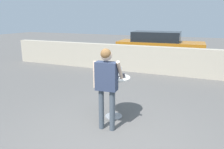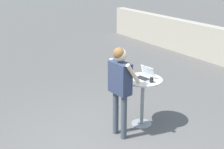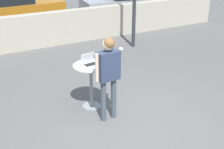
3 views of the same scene
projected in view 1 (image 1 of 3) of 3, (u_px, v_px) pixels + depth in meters
The scene contains 7 objects.
ground_plane at pixel (108, 141), 4.23m from camera, with size 50.00×50.00×0.00m, color #5B5956.
pavement_kerb at pixel (162, 61), 9.11m from camera, with size 15.01×0.35×1.15m.
cafe_table at pixel (114, 89), 5.08m from camera, with size 0.75×0.75×0.99m.
laptop at pixel (114, 74), 5.04m from camera, with size 0.36×0.32×0.23m.
coffee_mug at pixel (123, 76), 4.92m from camera, with size 0.11×0.07×0.10m.
standing_person at pixel (106, 79), 4.40m from camera, with size 0.58×0.40×1.74m.
parked_car_near_street at pixel (159, 46), 11.63m from camera, with size 4.51×1.94×1.60m.
Camera 1 is at (1.53, -3.45, 2.32)m, focal length 35.00 mm.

